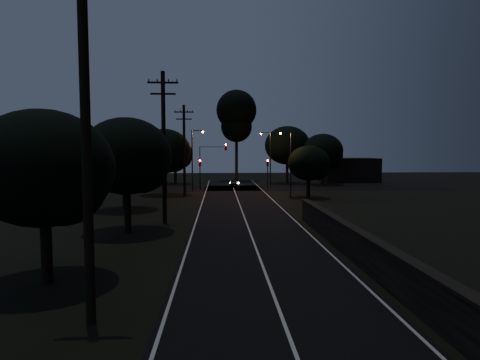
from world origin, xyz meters
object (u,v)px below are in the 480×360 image
signal_left (200,169)px  signal_mast (212,158)px  streetlight_b (269,155)px  utility_pole_near (86,121)px  streetlight_a (194,156)px  streetlight_c (289,159)px  utility_pole_far (184,149)px  tall_pine (236,116)px  signal_right (268,169)px  utility_pole_mid (164,145)px  car (234,184)px

signal_left → signal_mast: size_ratio=0.66×
signal_left → streetlight_b: 10.84m
signal_mast → utility_pole_near: bearing=-94.2°
signal_mast → streetlight_a: size_ratio=0.78×
signal_mast → streetlight_a: 3.13m
signal_mast → streetlight_b: (8.22, 4.01, 0.30)m
utility_pole_near → streetlight_c: bearing=69.7°
utility_pole_far → tall_pine: bearing=73.1°
tall_pine → signal_right: size_ratio=3.82×
utility_pole_near → streetlight_c: 34.17m
signal_left → signal_mast: bearing=0.1°
utility_pole_mid → signal_right: size_ratio=2.68×
utility_pole_far → streetlight_c: utility_pole_far is taller
signal_right → streetlight_c: size_ratio=0.55×
car → tall_pine: bearing=-89.7°
tall_pine → streetlight_a: 19.32m
streetlight_b → car: bearing=-171.6°
streetlight_c → signal_mast: bearing=131.2°
utility_pole_near → tall_pine: size_ratio=0.77×
utility_pole_far → signal_right: utility_pole_far is taller
utility_pole_mid → car: (6.11, 28.23, -5.22)m
streetlight_a → streetlight_c: 13.72m
utility_pole_far → streetlight_a: (0.69, 6.00, -0.85)m
utility_pole_near → streetlight_c: (11.83, 32.00, -1.89)m
utility_pole_near → streetlight_a: 40.04m
utility_pole_near → streetlight_b: utility_pole_near is taller
signal_mast → streetlight_a: (-2.39, -1.99, 0.30)m
utility_pole_mid → tall_pine: size_ratio=0.70×
utility_pole_near → car: (6.11, 45.23, -5.73)m
tall_pine → streetlight_a: tall_pine is taller
tall_pine → signal_right: 17.60m
utility_pole_near → utility_pole_mid: (0.00, 17.00, -0.51)m
tall_pine → signal_left: tall_pine is taller
utility_pole_far → streetlight_a: utility_pole_far is taller
signal_mast → streetlight_a: streetlight_a is taller
signal_mast → streetlight_b: 9.15m
utility_pole_near → utility_pole_mid: 17.01m
tall_pine → car: 15.99m
streetlight_c → utility_pole_far: bearing=170.4°
signal_mast → car: bearing=47.0°
tall_pine → signal_mast: tall_pine is taller
streetlight_b → signal_right: bearing=-100.0°
utility_pole_far → signal_mast: 8.64m
signal_left → car: bearing=34.5°
utility_pole_far → car: size_ratio=3.46×
signal_mast → streetlight_b: size_ratio=0.78×
streetlight_b → utility_pole_mid: bearing=-111.3°
utility_pole_far → signal_right: 13.53m
streetlight_c → utility_pole_mid: bearing=-128.3°
streetlight_b → utility_pole_near: bearing=-103.8°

